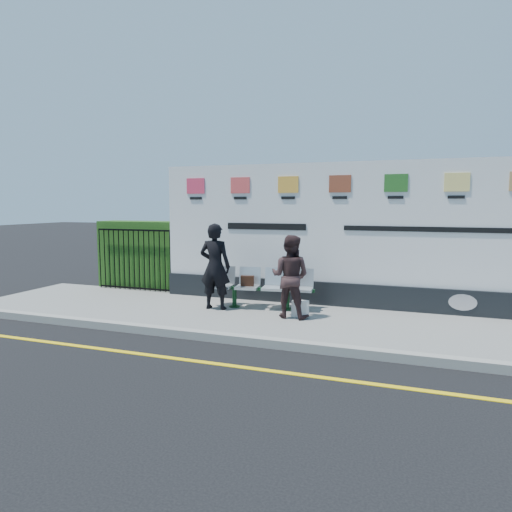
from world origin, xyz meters
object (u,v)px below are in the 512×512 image
at_px(billboard, 339,244).
at_px(woman_left, 215,266).
at_px(bench, 261,297).
at_px(woman_right, 290,276).

xyz_separation_m(billboard, woman_left, (-2.32, -1.19, -0.42)).
distance_m(billboard, bench, 1.99).
bearing_deg(bench, woman_left, -164.83).
distance_m(bench, woman_right, 1.08).
relative_size(bench, woman_right, 1.36).
bearing_deg(billboard, woman_left, -152.87).
distance_m(billboard, woman_left, 2.64).
relative_size(billboard, woman_left, 4.56).
xyz_separation_m(woman_left, woman_right, (1.62, -0.15, -0.09)).
relative_size(woman_left, woman_right, 1.12).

